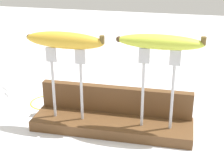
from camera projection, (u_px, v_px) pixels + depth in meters
ground_plane at (112, 129)px, 0.90m from camera, size 3.00×3.00×0.00m
wooden_board at (112, 124)px, 0.90m from camera, size 0.41×0.11×0.03m
board_backstop at (116, 99)px, 0.92m from camera, size 0.40×0.02×0.07m
fork_stand_left at (67, 78)px, 0.86m from camera, size 0.10×0.01×0.19m
fork_stand_right at (158, 82)px, 0.81m from camera, size 0.10×0.01×0.20m
banana_raised_left at (65, 40)px, 0.82m from camera, size 0.20×0.05×0.04m
banana_raised_right at (160, 42)px, 0.78m from camera, size 0.20×0.05×0.04m
fork_fallen_near at (1, 157)px, 0.78m from camera, size 0.09×0.17×0.01m
fork_fallen_far at (5, 88)px, 1.14m from camera, size 0.15×0.14×0.01m
wire_coil at (47, 102)px, 1.05m from camera, size 0.10×0.10×0.00m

